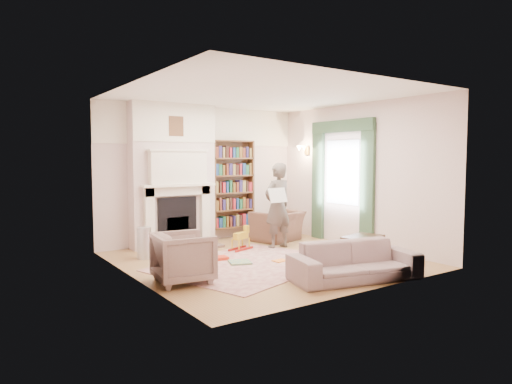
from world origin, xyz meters
TOP-DOWN VIEW (x-y plane):
  - floor at (0.00, 0.00)m, footprint 4.50×4.50m
  - ceiling at (0.00, 0.00)m, footprint 4.50×4.50m
  - wall_back at (0.00, 2.25)m, footprint 4.50×0.00m
  - wall_front at (0.00, -2.25)m, footprint 4.50×0.00m
  - wall_left at (-2.25, 0.00)m, footprint 0.00×4.50m
  - wall_right at (2.25, 0.00)m, footprint 0.00×4.50m
  - fireplace at (-0.75, 2.05)m, footprint 1.70×0.58m
  - bookcase at (0.65, 2.12)m, footprint 1.00×0.24m
  - window at (2.23, 0.40)m, footprint 0.02×0.90m
  - curtain_left at (2.20, -0.30)m, footprint 0.07×0.32m
  - curtain_right at (2.20, 1.10)m, footprint 0.07×0.32m
  - pelmet at (2.19, 0.40)m, footprint 0.09×1.70m
  - wall_sconce at (2.03, 1.50)m, footprint 0.20×0.24m
  - rug at (-0.41, -0.15)m, footprint 3.34×2.91m
  - armchair_reading at (1.28, 1.32)m, footprint 1.16×1.08m
  - armchair_left at (-1.75, -0.52)m, footprint 0.87×0.85m
  - sofa at (0.33, -1.77)m, footprint 1.98×1.14m
  - man_reading at (0.83, 0.72)m, footprint 0.63×0.44m
  - newspaper at (0.68, 0.52)m, footprint 0.41×0.14m
  - coffee_table at (1.23, -1.10)m, footprint 0.79×0.61m
  - paraffin_heater at (-1.67, 1.23)m, footprint 0.26×0.26m
  - rocking_horse at (0.09, 0.90)m, footprint 0.56×0.37m
  - board_game at (-0.50, -0.01)m, footprint 0.44×0.44m
  - game_box_lid at (-0.68, 0.40)m, footprint 0.35×0.26m
  - comic_annuals at (0.29, -0.34)m, footprint 0.57×0.37m

SIDE VIEW (x-z plane):
  - floor at x=0.00m, z-range 0.00..0.00m
  - rug at x=-0.41m, z-range 0.00..0.01m
  - comic_annuals at x=0.29m, z-range 0.01..0.03m
  - board_game at x=-0.50m, z-range 0.01..0.04m
  - game_box_lid at x=-0.68m, z-range 0.01..0.06m
  - coffee_table at x=1.23m, z-range 0.00..0.45m
  - rocking_horse at x=0.09m, z-range 0.00..0.46m
  - sofa at x=0.33m, z-range 0.00..0.54m
  - paraffin_heater at x=-1.67m, z-range 0.00..0.55m
  - armchair_reading at x=1.28m, z-range 0.00..0.63m
  - armchair_left at x=-1.75m, z-range 0.00..0.71m
  - man_reading at x=0.83m, z-range 0.00..1.65m
  - newspaper at x=0.68m, z-range 0.91..1.18m
  - bookcase at x=0.65m, z-range 0.25..2.10m
  - curtain_left at x=2.20m, z-range 0.00..2.40m
  - curtain_right at x=2.20m, z-range 0.00..2.40m
  - fireplace at x=-0.75m, z-range -0.01..2.79m
  - wall_back at x=0.00m, z-range -0.85..3.65m
  - wall_front at x=0.00m, z-range -0.85..3.65m
  - wall_left at x=-2.25m, z-range -0.85..3.65m
  - wall_right at x=2.25m, z-range -0.85..3.65m
  - window at x=2.23m, z-range 0.80..2.10m
  - wall_sconce at x=2.03m, z-range 1.78..2.02m
  - pelmet at x=2.19m, z-range 2.26..2.50m
  - ceiling at x=0.00m, z-range 2.80..2.80m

